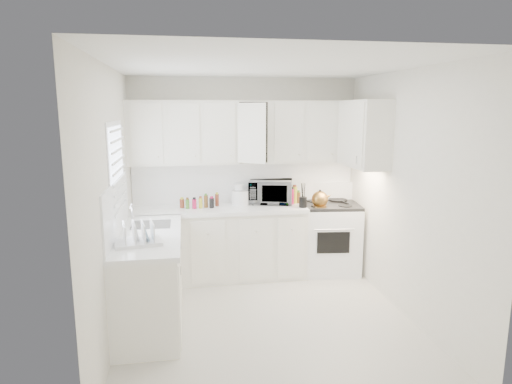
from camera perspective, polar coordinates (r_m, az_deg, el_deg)
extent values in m
plane|color=beige|center=(4.86, 1.40, -16.21)|extent=(3.20, 3.20, 0.00)
plane|color=white|center=(4.35, 1.56, 15.99)|extent=(3.20, 3.20, 0.00)
plane|color=silver|center=(5.98, -1.40, 2.04)|extent=(3.00, 0.00, 3.00)
plane|color=silver|center=(2.92, 7.41, -7.29)|extent=(3.00, 0.00, 3.00)
plane|color=silver|center=(4.40, -18.09, -1.61)|extent=(0.00, 3.20, 3.20)
plane|color=silver|center=(4.93, 18.87, -0.39)|extent=(0.00, 3.20, 3.20)
cube|color=white|center=(5.71, -4.84, -2.25)|extent=(2.24, 0.64, 0.05)
cube|color=white|center=(4.65, -13.66, -5.51)|extent=(0.64, 1.62, 0.05)
cube|color=white|center=(5.98, -1.38, 1.32)|extent=(2.98, 0.02, 0.55)
cube|color=white|center=(4.61, -17.55, -1.99)|extent=(0.02, 1.60, 0.55)
imported|color=gray|center=(5.91, 1.90, 0.39)|extent=(0.63, 0.44, 0.38)
cylinder|color=white|center=(5.83, -2.21, -0.32)|extent=(0.12, 0.12, 0.27)
cylinder|color=brown|center=(5.80, -9.49, -1.24)|extent=(0.06, 0.06, 0.13)
cylinder|color=#457F2A|center=(5.71, -8.74, -1.40)|extent=(0.06, 0.06, 0.13)
cylinder|color=#BD194A|center=(5.80, -8.01, -1.19)|extent=(0.06, 0.06, 0.13)
cylinder|color=gold|center=(5.71, -7.23, -1.35)|extent=(0.06, 0.06, 0.13)
cylinder|color=brown|center=(5.80, -6.53, -1.15)|extent=(0.06, 0.06, 0.13)
cylinder|color=black|center=(5.72, -5.73, -1.31)|extent=(0.06, 0.06, 0.13)
cylinder|color=brown|center=(5.81, -5.05, -1.10)|extent=(0.06, 0.06, 0.13)
cylinder|color=#BD194A|center=(6.00, 4.29, -0.43)|extent=(0.06, 0.06, 0.19)
cylinder|color=gold|center=(5.95, 4.94, -0.53)|extent=(0.06, 0.06, 0.19)
cylinder|color=brown|center=(6.02, 5.31, -0.40)|extent=(0.06, 0.06, 0.19)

